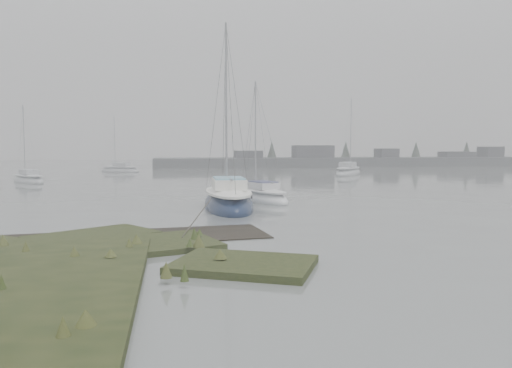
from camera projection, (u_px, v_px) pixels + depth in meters
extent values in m
plane|color=slate|center=(188.00, 183.00, 42.73)|extent=(160.00, 160.00, 0.00)
cube|color=#4C4F51|center=(348.00, 163.00, 78.46)|extent=(60.00, 8.00, 1.60)
cube|color=#424247|center=(248.00, 158.00, 74.77)|extent=(4.00, 3.00, 2.20)
cube|color=#424247|center=(313.00, 155.00, 76.39)|extent=(6.00, 3.00, 3.00)
cube|color=#424247|center=(386.00, 156.00, 78.40)|extent=(3.00, 3.00, 2.50)
cube|color=#424247|center=(456.00, 158.00, 80.40)|extent=(5.00, 3.00, 2.00)
cube|color=#424247|center=(490.00, 155.00, 81.36)|extent=(3.00, 3.00, 2.80)
cone|color=#384238|center=(272.00, 152.00, 77.33)|extent=(2.00, 2.00, 3.50)
cone|color=#384238|center=(346.00, 152.00, 79.32)|extent=(2.00, 2.00, 3.50)
cone|color=#384238|center=(416.00, 152.00, 81.31)|extent=(2.00, 2.00, 3.50)
cone|color=#384238|center=(466.00, 152.00, 82.80)|extent=(2.00, 2.00, 3.50)
ellipsoid|color=#111D39|center=(228.00, 206.00, 25.27)|extent=(2.49, 7.27, 1.76)
ellipsoid|color=white|center=(228.00, 192.00, 25.22)|extent=(2.00, 6.33, 0.50)
cube|color=white|center=(229.00, 184.00, 24.88)|extent=(1.59, 2.50, 0.52)
cube|color=#79ADC5|center=(229.00, 178.00, 24.86)|extent=(1.48, 2.29, 0.08)
cylinder|color=#939399|center=(226.00, 104.00, 25.80)|extent=(0.11, 0.11, 8.26)
cylinder|color=#939399|center=(229.00, 178.00, 24.65)|extent=(0.14, 2.89, 0.09)
ellipsoid|color=white|center=(261.00, 199.00, 28.59)|extent=(3.36, 5.53, 1.28)
ellipsoid|color=silver|center=(261.00, 191.00, 28.55)|extent=(2.82, 4.78, 0.36)
cube|color=silver|center=(263.00, 185.00, 28.33)|extent=(1.66, 2.07, 0.38)
cube|color=#1B1D4D|center=(263.00, 182.00, 28.31)|extent=(1.54, 1.91, 0.06)
cylinder|color=#939399|center=(255.00, 134.00, 28.89)|extent=(0.08, 0.08, 6.00)
cylinder|color=#939399|center=(264.00, 182.00, 28.18)|extent=(0.76, 2.01, 0.07)
ellipsoid|color=#9FA4A7|center=(28.00, 181.00, 43.32)|extent=(4.39, 5.23, 1.26)
ellipsoid|color=silver|center=(28.00, 176.00, 43.28)|extent=(3.73, 4.49, 0.36)
cube|color=silver|center=(29.00, 172.00, 43.10)|extent=(1.94, 2.10, 0.37)
cube|color=#B6BAC3|center=(29.00, 170.00, 43.09)|extent=(1.79, 1.93, 0.06)
cylinder|color=#939399|center=(24.00, 138.00, 43.51)|extent=(0.08, 0.08, 5.94)
cylinder|color=#939399|center=(30.00, 170.00, 42.98)|extent=(1.25, 1.74, 0.07)
ellipsoid|color=#AAB0B4|center=(348.00, 174.00, 54.91)|extent=(5.52, 6.52, 1.58)
ellipsoid|color=silver|center=(348.00, 168.00, 54.86)|extent=(4.68, 5.59, 0.45)
cube|color=silver|center=(348.00, 165.00, 54.58)|extent=(2.43, 2.62, 0.46)
cube|color=silver|center=(348.00, 162.00, 54.56)|extent=(2.24, 2.42, 0.07)
cylinder|color=#939399|center=(351.00, 132.00, 55.30)|extent=(0.10, 0.10, 7.42)
cylinder|color=#939399|center=(347.00, 162.00, 54.40)|extent=(1.58, 2.16, 0.08)
ellipsoid|color=#A6ABB0|center=(120.00, 171.00, 60.85)|extent=(5.44, 4.10, 1.28)
ellipsoid|color=silver|center=(120.00, 167.00, 60.81)|extent=(4.68, 3.47, 0.36)
cube|color=silver|center=(121.00, 165.00, 60.71)|extent=(2.13, 1.87, 0.38)
cube|color=#B4B9C0|center=(121.00, 163.00, 60.70)|extent=(1.96, 1.73, 0.06)
cylinder|color=#939399|center=(115.00, 140.00, 60.80)|extent=(0.08, 0.08, 6.02)
cylinder|color=#939399|center=(122.00, 163.00, 60.65)|extent=(1.87, 1.10, 0.07)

